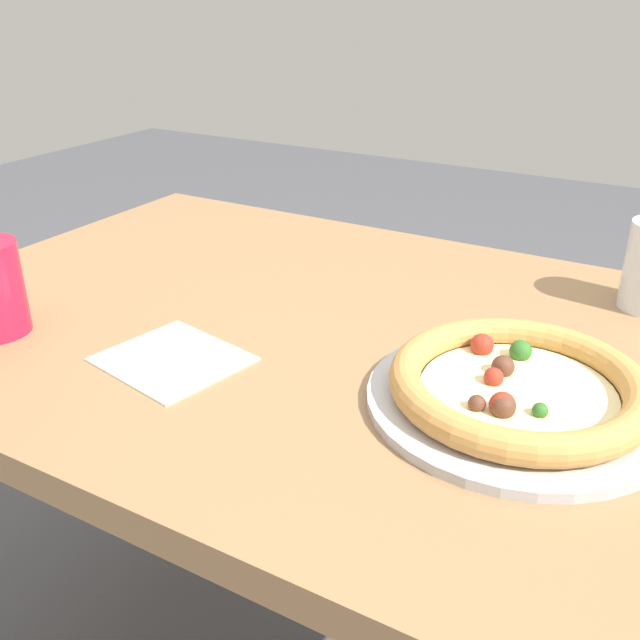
{
  "coord_description": "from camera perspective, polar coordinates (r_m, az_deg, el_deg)",
  "views": [
    {
      "loc": [
        0.42,
        -0.76,
        1.17
      ],
      "look_at": [
        0.01,
        -0.04,
        0.78
      ],
      "focal_mm": 40.21,
      "sensor_mm": 36.0,
      "label": 1
    }
  ],
  "objects": [
    {
      "name": "dining_table",
      "position": [
        1.02,
        0.98,
        -6.4
      ],
      "size": [
        1.24,
        0.82,
        0.75
      ],
      "color": "#936D47",
      "rests_on": "ground"
    },
    {
      "name": "pizza_near",
      "position": [
        0.81,
        15.43,
        -5.3
      ],
      "size": [
        0.33,
        0.33,
        0.05
      ],
      "color": "#B7B7BC",
      "rests_on": "dining_table"
    },
    {
      "name": "paper_napkin",
      "position": [
        0.9,
        -11.66,
        -3.08
      ],
      "size": [
        0.19,
        0.17,
        0.0
      ],
      "primitive_type": "cube",
      "rotation": [
        0.0,
        0.0,
        -0.2
      ],
      "color": "white",
      "rests_on": "dining_table"
    }
  ]
}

